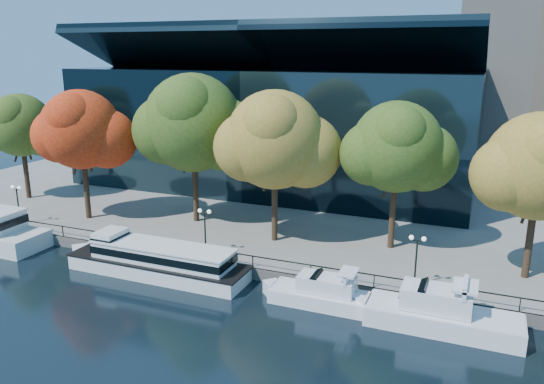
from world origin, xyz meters
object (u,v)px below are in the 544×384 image
at_px(tree_5, 542,169).
at_px(lamp_1, 205,221).
at_px(tour_boat, 153,258).
at_px(tree_1, 82,131).
at_px(lamp_0, 17,196).
at_px(tree_2, 194,125).
at_px(cruiser_near, 327,294).
at_px(cruiser_far, 436,312).
at_px(lamp_2, 417,249).
at_px(tree_3, 276,142).
at_px(tree_0, 21,127).
at_px(tree_4, 398,149).

relative_size(tree_5, lamp_1, 3.21).
bearing_deg(tour_boat, tree_1, 149.71).
bearing_deg(lamp_0, tree_2, 24.88).
bearing_deg(tour_boat, cruiser_near, 0.01).
bearing_deg(lamp_0, tree_5, 6.01).
bearing_deg(cruiser_far, tree_5, 56.24).
height_order(tour_boat, cruiser_far, cruiser_far).
height_order(cruiser_near, lamp_2, lamp_2).
relative_size(cruiser_near, tree_5, 0.79).
bearing_deg(lamp_2, tree_3, 158.19).
bearing_deg(tree_0, lamp_0, -48.60).
xyz_separation_m(cruiser_near, tree_2, (-17.36, 11.27, 10.10)).
xyz_separation_m(tree_0, tree_2, (23.39, -0.17, 1.40)).
bearing_deg(tree_5, lamp_1, -169.05).
bearing_deg(lamp_1, lamp_0, 180.00).
relative_size(cruiser_far, tree_0, 0.91).
height_order(cruiser_near, lamp_0, lamp_0).
xyz_separation_m(tree_4, tree_5, (10.95, -2.57, -0.30)).
height_order(tree_1, lamp_1, tree_1).
relative_size(tree_4, lamp_0, 3.26).
relative_size(tour_boat, tree_3, 1.24).
xyz_separation_m(tree_1, tree_4, (31.30, 3.37, -0.24)).
bearing_deg(tree_4, lamp_1, -153.09).
xyz_separation_m(cruiser_far, lamp_1, (-19.85, 4.01, 2.80)).
bearing_deg(lamp_2, cruiser_far, -64.03).
bearing_deg(tree_2, lamp_0, -155.12).
xyz_separation_m(tour_boat, tree_0, (-25.62, 11.45, 8.23)).
distance_m(tour_boat, lamp_1, 5.36).
xyz_separation_m(tour_boat, tree_1, (-13.39, 7.82, 8.85)).
relative_size(tour_boat, tree_4, 1.32).
bearing_deg(cruiser_near, lamp_0, 173.89).
xyz_separation_m(tree_2, tree_3, (9.73, -2.30, -0.72)).
distance_m(cruiser_far, lamp_1, 20.44).
relative_size(tree_5, lamp_2, 3.21).
distance_m(tour_boat, tree_4, 22.80).
relative_size(cruiser_far, tree_2, 0.75).
height_order(cruiser_near, tree_5, tree_5).
distance_m(tree_1, tree_2, 11.71).
height_order(cruiser_near, cruiser_far, cruiser_far).
xyz_separation_m(tour_boat, cruiser_far, (22.83, -0.39, -0.21)).
relative_size(tour_boat, lamp_0, 4.30).
distance_m(tree_0, tree_5, 54.55).
height_order(lamp_0, lamp_2, same).
xyz_separation_m(tree_2, tree_5, (31.08, -2.64, -1.31)).
xyz_separation_m(tree_1, tree_2, (11.16, 3.45, 0.78)).
distance_m(tree_0, lamp_0, 11.86).
xyz_separation_m(cruiser_near, cruiser_far, (7.70, -0.39, 0.26)).
xyz_separation_m(lamp_0, lamp_2, (39.60, 0.00, 0.00)).
xyz_separation_m(tour_boat, tree_2, (-2.23, 11.27, 9.63)).
bearing_deg(tree_0, cruiser_far, -13.72).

